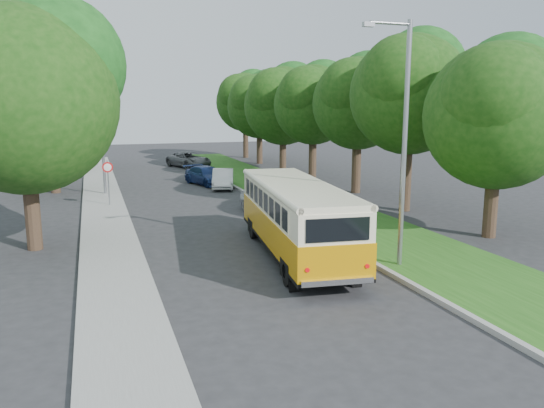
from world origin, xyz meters
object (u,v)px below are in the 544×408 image
object	(u,v)px
lamppost_near	(402,137)
car_grey	(189,160)
vintage_bus	(296,220)
car_silver	(264,201)
car_blue	(207,176)
car_white	(223,179)
lamppost_far	(100,127)

from	to	relation	value
lamppost_near	car_grey	world-z (taller)	lamppost_near
vintage_bus	car_silver	world-z (taller)	vintage_bus
vintage_bus	car_blue	world-z (taller)	vintage_bus
car_white	car_blue	world-z (taller)	car_white
lamppost_far	car_white	distance (m)	8.33
lamppost_far	car_silver	size ratio (longest dim) A/B	1.98
lamppost_near	lamppost_far	distance (m)	20.53
lamppost_far	vintage_bus	distance (m)	17.49
lamppost_near	lamppost_far	size ratio (longest dim) A/B	1.07
lamppost_far	car_grey	world-z (taller)	lamppost_far
vintage_bus	car_white	world-z (taller)	vintage_bus
vintage_bus	car_white	xyz separation A→B (m)	(1.36, 16.58, -0.74)
car_silver	car_grey	xyz separation A→B (m)	(0.05, 21.50, 0.03)
car_white	car_blue	distance (m)	2.03
vintage_bus	car_blue	xyz separation A→B (m)	(0.69, 18.50, -0.74)
lamppost_far	car_white	bearing A→B (deg)	3.46
vintage_bus	car_grey	distance (m)	29.31
vintage_bus	car_white	distance (m)	16.65
car_silver	car_blue	distance (m)	10.75
vintage_bus	car_blue	size ratio (longest dim) A/B	2.13
car_silver	lamppost_far	bearing A→B (deg)	128.25
car_silver	car_white	distance (m)	8.81
vintage_bus	lamppost_near	bearing A→B (deg)	-34.41
lamppost_near	car_silver	xyz separation A→B (m)	(-1.40, 10.15, -3.72)
car_grey	car_silver	bearing A→B (deg)	-111.22
vintage_bus	car_grey	bearing A→B (deg)	94.10
lamppost_near	car_grey	size ratio (longest dim) A/B	1.65
car_silver	car_blue	bearing A→B (deg)	89.64
lamppost_near	car_silver	size ratio (longest dim) A/B	2.11
vintage_bus	car_silver	distance (m)	7.91
vintage_bus	lamppost_far	bearing A→B (deg)	117.76
car_silver	car_blue	xyz separation A→B (m)	(-0.63, 10.73, -0.02)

